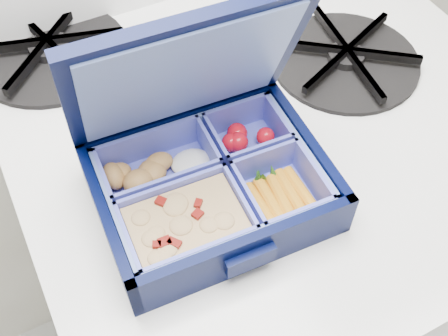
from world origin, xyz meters
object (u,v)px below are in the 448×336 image
burner_grate (346,54)px  bento_box (211,186)px  fork (189,101)px  stove (253,280)px

burner_grate → bento_box: bearing=-155.1°
bento_box → fork: 0.14m
bento_box → fork: bearing=77.7°
stove → fork: 0.45m
bento_box → stove: bearing=40.6°
bento_box → burner_grate: 0.26m
stove → burner_grate: (0.12, 0.02, 0.45)m
stove → bento_box: bearing=-142.7°
burner_grate → fork: 0.20m
burner_grate → fork: bearing=172.8°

